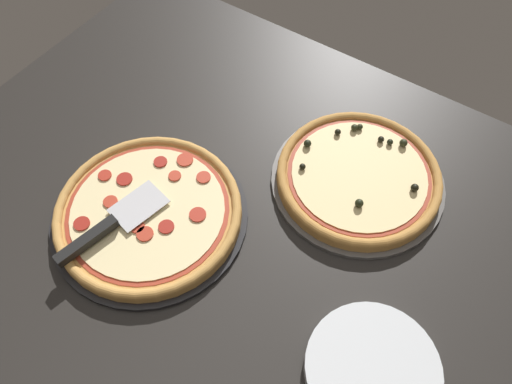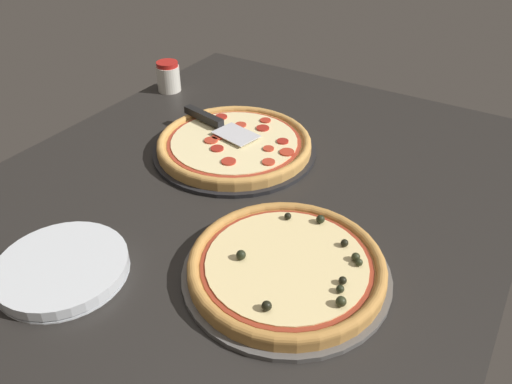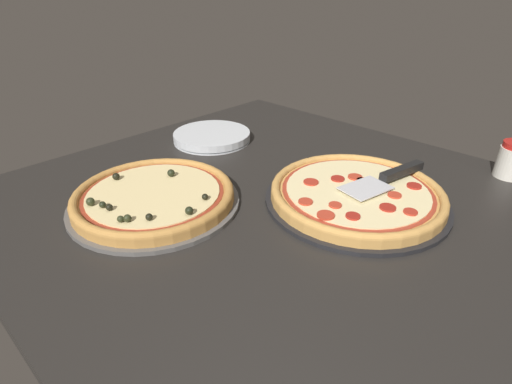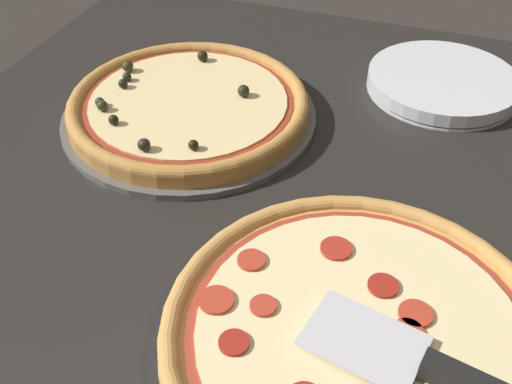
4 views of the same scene
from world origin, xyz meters
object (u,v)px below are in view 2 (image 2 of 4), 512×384
(pizza_front, at_px, (234,143))
(pizza_back, at_px, (287,265))
(plate_stack, at_px, (63,268))
(serving_spatula, at_px, (211,120))
(parmesan_shaker, at_px, (168,77))

(pizza_front, xyz_separation_m, pizza_back, (0.32, 0.33, -0.00))
(pizza_back, relative_size, plate_stack, 1.50)
(pizza_front, distance_m, serving_spatula, 0.11)
(pizza_back, distance_m, plate_stack, 0.41)
(pizza_back, xyz_separation_m, parmesan_shaker, (-0.54, -0.72, 0.02))
(serving_spatula, distance_m, plate_stack, 0.58)
(serving_spatula, bearing_deg, plate_stack, 7.32)
(pizza_front, bearing_deg, pizza_back, 45.46)
(serving_spatula, bearing_deg, pizza_front, 69.39)
(plate_stack, bearing_deg, parmesan_shaker, -153.82)
(pizza_back, height_order, serving_spatula, serving_spatula)
(pizza_back, bearing_deg, pizza_front, -134.54)
(serving_spatula, relative_size, plate_stack, 1.05)
(pizza_front, height_order, parmesan_shaker, parmesan_shaker)
(pizza_front, xyz_separation_m, parmesan_shaker, (-0.22, -0.39, 0.02))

